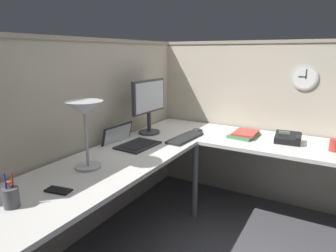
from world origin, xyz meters
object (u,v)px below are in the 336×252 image
(keyboard, at_px, (185,138))
(pen_cup, at_px, (11,197))
(desk_lamp_dome, at_px, (85,114))
(computer_mouse, at_px, (198,130))
(book_stack, at_px, (245,134))
(monitor, at_px, (149,102))
(coffee_mug, at_px, (335,145))
(cell_phone, at_px, (58,190))
(wall_clock, at_px, (305,78))
(office_phone, at_px, (289,138))
(laptop, at_px, (129,141))

(keyboard, height_order, pen_cup, pen_cup)
(desk_lamp_dome, relative_size, pen_cup, 2.47)
(computer_mouse, relative_size, book_stack, 0.34)
(monitor, height_order, pen_cup, monitor)
(pen_cup, height_order, coffee_mug, pen_cup)
(pen_cup, height_order, cell_phone, pen_cup)
(keyboard, distance_m, wall_clock, 1.19)
(computer_mouse, xyz_separation_m, office_phone, (0.06, -0.81, 0.02))
(office_phone, relative_size, coffee_mug, 2.27)
(pen_cup, bearing_deg, monitor, 6.04)
(keyboard, xyz_separation_m, desk_lamp_dome, (-0.90, 0.26, 0.35))
(laptop, xyz_separation_m, cell_phone, (-0.87, -0.18, -0.02))
(computer_mouse, bearing_deg, book_stack, -81.51)
(computer_mouse, distance_m, book_stack, 0.44)
(book_stack, bearing_deg, wall_clock, -51.90)
(book_stack, bearing_deg, laptop, 132.51)
(monitor, distance_m, cell_phone, 1.29)
(computer_mouse, xyz_separation_m, pen_cup, (-1.74, 0.22, 0.04))
(pen_cup, relative_size, wall_clock, 0.82)
(computer_mouse, bearing_deg, laptop, 152.42)
(pen_cup, bearing_deg, desk_lamp_dome, 4.13)
(coffee_mug, bearing_deg, keyboard, 103.89)
(computer_mouse, distance_m, cell_phone, 1.52)
(monitor, relative_size, cell_phone, 3.47)
(office_phone, xyz_separation_m, coffee_mug, (-0.06, -0.34, 0.01))
(office_phone, bearing_deg, cell_phone, 148.56)
(cell_phone, height_order, coffee_mug, coffee_mug)
(wall_clock, bearing_deg, keyboard, 128.31)
(pen_cup, bearing_deg, wall_clock, -26.60)
(computer_mouse, relative_size, office_phone, 0.48)
(keyboard, height_order, wall_clock, wall_clock)
(office_phone, height_order, coffee_mug, office_phone)
(cell_phone, relative_size, book_stack, 0.47)
(laptop, bearing_deg, office_phone, -58.47)
(laptop, bearing_deg, monitor, 5.93)
(office_phone, bearing_deg, coffee_mug, -99.21)
(computer_mouse, relative_size, cell_phone, 0.72)
(book_stack, relative_size, wall_clock, 1.39)
(keyboard, bearing_deg, wall_clock, -48.16)
(keyboard, relative_size, office_phone, 1.98)
(office_phone, bearing_deg, computer_mouse, 94.30)
(desk_lamp_dome, xyz_separation_m, pen_cup, (-0.56, -0.04, -0.31))
(cell_phone, height_order, book_stack, book_stack)
(keyboard, xyz_separation_m, computer_mouse, (0.28, 0.01, 0.01))
(laptop, xyz_separation_m, office_phone, (0.70, -1.14, 0.01))
(laptop, relative_size, desk_lamp_dome, 0.90)
(monitor, distance_m, laptop, 0.46)
(keyboard, height_order, cell_phone, keyboard)
(cell_phone, xyz_separation_m, wall_clock, (1.90, -1.01, 0.51))
(laptop, relative_size, computer_mouse, 3.83)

